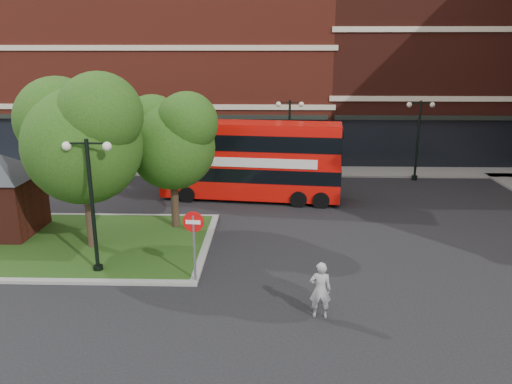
{
  "coord_description": "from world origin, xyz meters",
  "views": [
    {
      "loc": [
        0.8,
        -16.53,
        7.89
      ],
      "look_at": [
        0.21,
        4.31,
        2.0
      ],
      "focal_mm": 35.0,
      "sensor_mm": 36.0,
      "label": 1
    }
  ],
  "objects_px": {
    "bus": "(250,156)",
    "car_white": "(306,165)",
    "car_silver": "(194,168)",
    "woman": "(320,290)"
  },
  "relations": [
    {
      "from": "car_silver",
      "to": "car_white",
      "type": "xyz_separation_m",
      "value": [
        7.26,
        1.5,
        -0.04
      ]
    },
    {
      "from": "bus",
      "to": "car_white",
      "type": "bearing_deg",
      "value": 67.13
    },
    {
      "from": "bus",
      "to": "car_white",
      "type": "distance_m",
      "value": 7.18
    },
    {
      "from": "bus",
      "to": "car_silver",
      "type": "xyz_separation_m",
      "value": [
        -3.8,
        4.52,
        -1.78
      ]
    },
    {
      "from": "bus",
      "to": "car_silver",
      "type": "height_order",
      "value": "bus"
    },
    {
      "from": "car_white",
      "to": "car_silver",
      "type": "bearing_deg",
      "value": 102.46
    },
    {
      "from": "woman",
      "to": "car_white",
      "type": "xyz_separation_m",
      "value": [
        0.83,
        18.71,
        -0.29
      ]
    },
    {
      "from": "bus",
      "to": "car_silver",
      "type": "distance_m",
      "value": 6.17
    },
    {
      "from": "bus",
      "to": "car_silver",
      "type": "relative_size",
      "value": 2.57
    },
    {
      "from": "car_silver",
      "to": "woman",
      "type": "bearing_deg",
      "value": -160.82
    }
  ]
}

